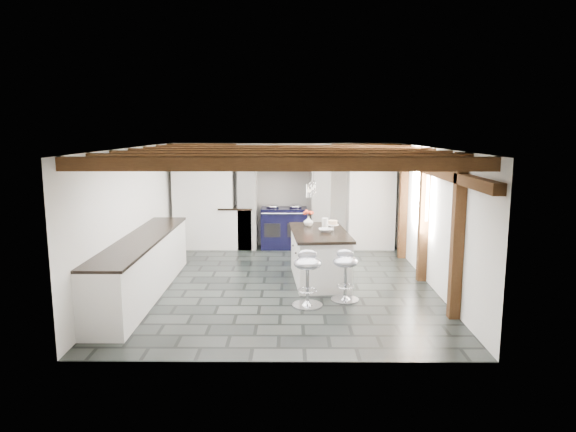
{
  "coord_description": "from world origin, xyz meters",
  "views": [
    {
      "loc": [
        0.15,
        -8.44,
        2.6
      ],
      "look_at": [
        0.1,
        0.4,
        1.1
      ],
      "focal_mm": 32.0,
      "sensor_mm": 36.0,
      "label": 1
    }
  ],
  "objects_px": {
    "range_cooker": "(284,227)",
    "bar_stool_near": "(346,270)",
    "kitchen_island": "(319,255)",
    "bar_stool_far": "(307,272)"
  },
  "relations": [
    {
      "from": "bar_stool_near",
      "to": "bar_stool_far",
      "type": "height_order",
      "value": "bar_stool_far"
    },
    {
      "from": "bar_stool_far",
      "to": "kitchen_island",
      "type": "bearing_deg",
      "value": 76.82
    },
    {
      "from": "bar_stool_near",
      "to": "bar_stool_far",
      "type": "relative_size",
      "value": 0.94
    },
    {
      "from": "kitchen_island",
      "to": "bar_stool_far",
      "type": "xyz_separation_m",
      "value": [
        -0.25,
        -1.34,
        0.08
      ]
    },
    {
      "from": "range_cooker",
      "to": "bar_stool_near",
      "type": "relative_size",
      "value": 1.27
    },
    {
      "from": "bar_stool_near",
      "to": "bar_stool_far",
      "type": "bearing_deg",
      "value": -141.81
    },
    {
      "from": "kitchen_island",
      "to": "bar_stool_near",
      "type": "bearing_deg",
      "value": -77.02
    },
    {
      "from": "range_cooker",
      "to": "bar_stool_far",
      "type": "relative_size",
      "value": 1.19
    },
    {
      "from": "kitchen_island",
      "to": "bar_stool_far",
      "type": "bearing_deg",
      "value": -104.9
    },
    {
      "from": "bar_stool_far",
      "to": "range_cooker",
      "type": "bearing_deg",
      "value": 93.22
    }
  ]
}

